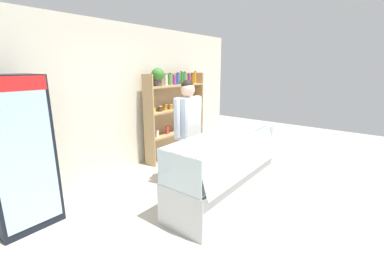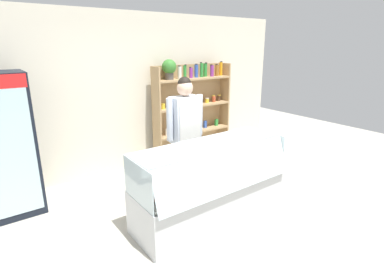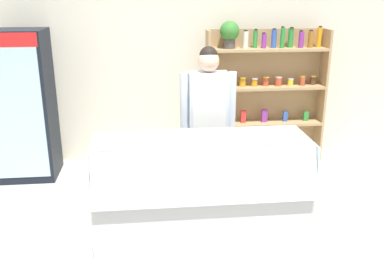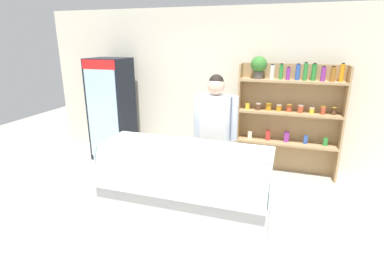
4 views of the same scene
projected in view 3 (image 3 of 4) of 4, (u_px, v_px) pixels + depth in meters
The scene contains 6 objects.
ground_plane at pixel (196, 243), 4.08m from camera, with size 12.00×12.00×0.00m, color #B7B2A3.
back_wall at pixel (177, 62), 5.85m from camera, with size 6.80×0.10×2.70m, color silver.
drinks_fridge at pixel (24, 106), 5.29m from camera, with size 0.69×0.61×1.86m.
shelving_unit at pixel (262, 84), 5.78m from camera, with size 1.62×0.29×1.92m.
deli_display_case at pixel (201, 207), 4.10m from camera, with size 1.99×0.75×1.01m.
shop_clerk at pixel (208, 112), 4.63m from camera, with size 0.61×0.25×1.74m.
Camera 3 is at (-0.41, -3.51, 2.29)m, focal length 40.00 mm.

